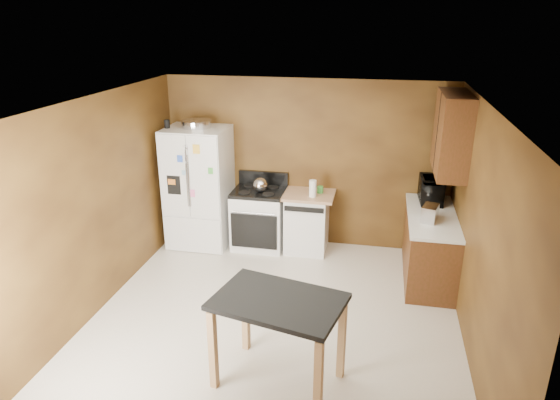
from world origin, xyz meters
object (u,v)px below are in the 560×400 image
(paper_towel, at_px, (313,189))
(green_canister, at_px, (320,190))
(roasting_pan, at_px, (196,124))
(kettle, at_px, (260,185))
(microwave, at_px, (431,191))
(pen_cup, at_px, (167,124))
(refrigerator, at_px, (199,187))
(toaster, at_px, (430,213))
(dishwasher, at_px, (307,221))
(island, at_px, (278,313))
(gas_range, at_px, (259,218))

(paper_towel, xyz_separation_m, green_canister, (0.08, 0.18, -0.07))
(roasting_pan, xyz_separation_m, kettle, (0.95, -0.06, -0.85))
(roasting_pan, height_order, paper_towel, roasting_pan)
(roasting_pan, distance_m, microwave, 3.45)
(pen_cup, relative_size, refrigerator, 0.07)
(microwave, bearing_deg, toaster, 172.32)
(kettle, xyz_separation_m, refrigerator, (-0.95, 0.01, -0.11))
(kettle, bearing_deg, microwave, 2.30)
(green_canister, distance_m, dishwasher, 0.52)
(refrigerator, bearing_deg, island, -57.46)
(pen_cup, xyz_separation_m, microwave, (3.75, 0.17, -0.81))
(toaster, height_order, microwave, microwave)
(dishwasher, bearing_deg, refrigerator, -177.01)
(gas_range, bearing_deg, island, -72.76)
(roasting_pan, relative_size, pen_cup, 3.57)
(pen_cup, height_order, microwave, pen_cup)
(roasting_pan, relative_size, gas_range, 0.39)
(pen_cup, xyz_separation_m, toaster, (3.68, -0.56, -0.86))
(pen_cup, relative_size, green_canister, 1.21)
(roasting_pan, height_order, green_canister, roasting_pan)
(gas_range, bearing_deg, roasting_pan, -179.63)
(toaster, relative_size, gas_range, 0.25)
(microwave, bearing_deg, kettle, 89.67)
(toaster, bearing_deg, gas_range, 179.29)
(paper_towel, relative_size, toaster, 0.87)
(green_canister, bearing_deg, kettle, -169.19)
(kettle, distance_m, green_canister, 0.87)
(dishwasher, height_order, island, island)
(pen_cup, distance_m, refrigerator, 1.04)
(toaster, relative_size, microwave, 0.52)
(roasting_pan, xyz_separation_m, toaster, (3.29, -0.69, -0.85))
(paper_towel, bearing_deg, dishwasher, 129.99)
(refrigerator, bearing_deg, pen_cup, -168.77)
(pen_cup, relative_size, island, 0.09)
(green_canister, distance_m, gas_range, 1.02)
(green_canister, height_order, toaster, toaster)
(pen_cup, height_order, gas_range, pen_cup)
(paper_towel, bearing_deg, microwave, 4.02)
(refrigerator, distance_m, island, 3.37)
(microwave, distance_m, gas_range, 2.51)
(roasting_pan, height_order, refrigerator, roasting_pan)
(pen_cup, xyz_separation_m, island, (2.21, -2.76, -1.10))
(paper_towel, distance_m, microwave, 1.63)
(kettle, relative_size, microwave, 0.39)
(island, bearing_deg, dishwasher, 93.50)
(dishwasher, bearing_deg, green_canister, 22.38)
(refrigerator, distance_m, dishwasher, 1.69)
(green_canister, xyz_separation_m, island, (0.00, -2.99, -0.18))
(toaster, bearing_deg, kettle, -179.45)
(roasting_pan, height_order, dishwasher, roasting_pan)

